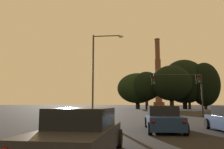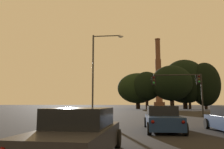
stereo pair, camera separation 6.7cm
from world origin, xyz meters
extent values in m
cube|color=#232328|center=(-3.46, 5.26, 0.53)|extent=(1.97, 4.66, 0.70)
cube|color=black|center=(-3.45, 5.49, 1.15)|extent=(1.70, 2.26, 0.55)
cylinder|color=black|center=(-4.27, 7.19, 0.32)|extent=(0.24, 0.65, 0.64)
cylinder|color=black|center=(-2.51, 7.12, 0.32)|extent=(0.24, 0.65, 0.64)
cube|color=navy|center=(-0.34, 12.35, 0.53)|extent=(1.82, 4.61, 0.70)
cube|color=black|center=(-0.34, 12.58, 1.15)|extent=(1.63, 2.21, 0.55)
cylinder|color=black|center=(-1.23, 14.25, 0.32)|extent=(0.22, 0.64, 0.64)
cylinder|color=black|center=(0.53, 14.26, 0.32)|extent=(0.22, 0.64, 0.64)
cylinder|color=black|center=(-1.21, 10.45, 0.32)|extent=(0.22, 0.64, 0.64)
cylinder|color=black|center=(0.55, 10.46, 0.32)|extent=(0.22, 0.64, 0.64)
sphere|color=#500705|center=(-1.05, 10.03, 0.68)|extent=(0.17, 0.17, 0.17)
sphere|color=#500705|center=(0.39, 10.04, 0.68)|extent=(0.17, 0.17, 0.17)
cylinder|color=black|center=(2.52, 13.61, 0.32)|extent=(0.23, 0.64, 0.64)
cylinder|color=black|center=(6.08, 26.80, 2.61)|extent=(0.18, 0.18, 5.22)
cylinder|color=black|center=(6.08, 26.80, 0.05)|extent=(0.40, 0.40, 0.10)
cube|color=black|center=(5.79, 26.80, 4.55)|extent=(0.34, 0.34, 1.04)
cube|color=black|center=(5.79, 26.98, 4.55)|extent=(0.58, 0.03, 1.25)
sphere|color=#320504|center=(5.79, 26.61, 4.87)|extent=(0.22, 0.22, 0.22)
sphere|color=#352604|center=(5.79, 26.61, 4.55)|extent=(0.22, 0.22, 0.22)
sphere|color=green|center=(5.79, 26.61, 4.23)|extent=(0.22, 0.22, 0.22)
cylinder|color=black|center=(3.20, 26.80, 5.12)|extent=(5.75, 0.14, 0.14)
sphere|color=black|center=(6.08, 26.80, 5.12)|extent=(0.18, 0.18, 0.18)
cube|color=black|center=(0.33, 26.80, 4.48)|extent=(0.34, 0.34, 1.04)
cube|color=black|center=(0.33, 26.98, 4.48)|extent=(0.58, 0.03, 1.25)
sphere|color=#320504|center=(0.33, 26.61, 4.80)|extent=(0.22, 0.22, 0.22)
sphere|color=#352604|center=(0.33, 26.61, 4.48)|extent=(0.22, 0.22, 0.22)
sphere|color=green|center=(0.33, 26.61, 4.16)|extent=(0.22, 0.22, 0.22)
cylinder|color=#38383A|center=(-6.87, 23.86, 4.84)|extent=(0.20, 0.20, 9.68)
cylinder|color=#38383A|center=(-5.24, 23.86, 9.53)|extent=(3.27, 0.12, 0.12)
sphere|color=#38383A|center=(-6.87, 23.86, 9.53)|extent=(0.20, 0.20, 0.20)
ellipsoid|color=silver|center=(-3.60, 23.86, 9.41)|extent=(0.64, 0.36, 0.26)
cylinder|color=#523427|center=(12.37, 143.47, 1.34)|extent=(7.08, 7.08, 2.69)
cylinder|color=brown|center=(12.37, 143.47, 9.70)|extent=(4.43, 4.43, 14.03)
cylinder|color=brown|center=(12.37, 143.47, 23.74)|extent=(3.81, 3.81, 14.03)
cylinder|color=brown|center=(12.37, 143.47, 37.77)|extent=(3.19, 3.19, 14.03)
cylinder|color=brown|center=(12.37, 143.47, 44.44)|extent=(3.57, 3.57, 0.70)
cylinder|color=black|center=(13.24, 64.35, 1.47)|extent=(0.74, 0.74, 2.95)
ellipsoid|color=black|center=(13.24, 64.35, 6.29)|extent=(7.36, 6.62, 8.91)
cylinder|color=black|center=(17.59, 64.10, 1.23)|extent=(0.85, 0.85, 2.46)
ellipsoid|color=black|center=(17.59, 64.10, 7.15)|extent=(8.54, 7.69, 12.52)
cylinder|color=black|center=(12.50, 66.97, 1.69)|extent=(1.31, 1.31, 3.38)
ellipsoid|color=black|center=(12.50, 66.97, 8.33)|extent=(13.13, 11.82, 13.18)
cylinder|color=black|center=(7.69, 60.54, 1.79)|extent=(1.12, 1.12, 3.58)
ellipsoid|color=black|center=(7.69, 60.54, 7.24)|extent=(11.20, 10.08, 9.76)
cylinder|color=black|center=(-1.55, 66.19, 1.42)|extent=(1.24, 1.24, 2.85)
ellipsoid|color=black|center=(-1.55, 66.19, 6.30)|extent=(12.43, 11.18, 9.20)
cylinder|color=black|center=(0.99, 62.45, 1.77)|extent=(0.81, 0.81, 3.54)
ellipsoid|color=black|center=(0.99, 62.45, 6.64)|extent=(8.09, 7.28, 8.29)
camera|label=1|loc=(-1.85, -0.91, 1.55)|focal=35.00mm
camera|label=2|loc=(-1.78, -0.91, 1.55)|focal=35.00mm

